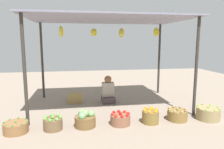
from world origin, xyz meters
TOP-DOWN VIEW (x-y plane):
  - ground_plane at (0.00, 0.00)m, footprint 14.00×14.00m
  - market_stall_structure at (0.00, 0.01)m, footprint 4.09×2.55m
  - vendor_person at (0.03, 0.29)m, footprint 0.36×0.44m
  - basket_green_chilies at (-2.04, -1.46)m, footprint 0.47×0.47m
  - basket_green_apples at (-1.35, -1.43)m, footprint 0.38×0.38m
  - basket_cabbages at (-0.70, -1.39)m, footprint 0.43×0.43m
  - basket_red_tomatoes at (0.04, -1.40)m, footprint 0.43×0.43m
  - basket_oranges at (0.70, -1.42)m, footprint 0.36×0.36m
  - basket_potatoes at (1.35, -1.37)m, footprint 0.44×0.44m
  - basket_limes at (2.06, -1.44)m, footprint 0.51×0.51m
  - wooden_crate_near_vendor at (-0.92, 0.41)m, footprint 0.42×0.25m

SIDE VIEW (x-z plane):
  - ground_plane at x=0.00m, z-range 0.00..0.00m
  - basket_green_chilies at x=-2.04m, z-range -0.02..0.22m
  - basket_red_tomatoes at x=0.04m, z-range -0.02..0.26m
  - basket_potatoes at x=1.35m, z-range -0.02..0.26m
  - basket_green_apples at x=-1.35m, z-range -0.02..0.27m
  - wooden_crate_near_vendor at x=-0.92m, z-range 0.00..0.27m
  - basket_limes at x=2.06m, z-range -0.02..0.29m
  - basket_oranges at x=0.70m, z-range -0.02..0.32m
  - basket_cabbages at x=-0.70m, z-range -0.03..0.33m
  - vendor_person at x=0.03m, z-range -0.09..0.69m
  - market_stall_structure at x=0.00m, z-range 1.03..3.38m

